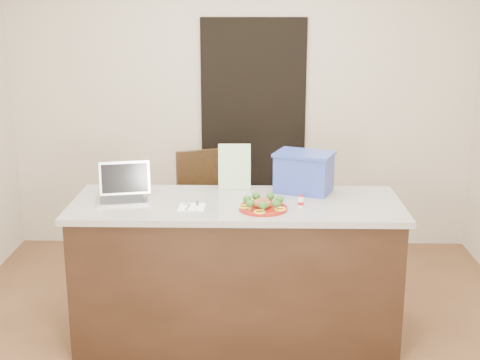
{
  "coord_description": "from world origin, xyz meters",
  "views": [
    {
      "loc": [
        0.11,
        -3.73,
        2.14
      ],
      "look_at": [
        0.02,
        0.2,
        1.07
      ],
      "focal_mm": 50.0,
      "sensor_mm": 36.0,
      "label": 1
    }
  ],
  "objects_px": {
    "laptop": "(123,190)",
    "chair": "(205,209)",
    "yogurt_bottle": "(301,202)",
    "blue_box": "(304,172)",
    "napkin": "(192,207)",
    "plate": "(263,208)",
    "island": "(236,270)"
  },
  "relations": [
    {
      "from": "laptop",
      "to": "blue_box",
      "type": "xyz_separation_m",
      "value": [
        1.15,
        0.19,
        0.07
      ]
    },
    {
      "from": "blue_box",
      "to": "laptop",
      "type": "bearing_deg",
      "value": -149.66
    },
    {
      "from": "island",
      "to": "laptop",
      "type": "distance_m",
      "value": 0.89
    },
    {
      "from": "plate",
      "to": "chair",
      "type": "bearing_deg",
      "value": 112.12
    },
    {
      "from": "yogurt_bottle",
      "to": "laptop",
      "type": "height_order",
      "value": "laptop"
    },
    {
      "from": "napkin",
      "to": "blue_box",
      "type": "bearing_deg",
      "value": 27.63
    },
    {
      "from": "blue_box",
      "to": "chair",
      "type": "height_order",
      "value": "blue_box"
    },
    {
      "from": "plate",
      "to": "chair",
      "type": "height_order",
      "value": "chair"
    },
    {
      "from": "island",
      "to": "napkin",
      "type": "distance_m",
      "value": 0.55
    },
    {
      "from": "yogurt_bottle",
      "to": "blue_box",
      "type": "distance_m",
      "value": 0.36
    },
    {
      "from": "yogurt_bottle",
      "to": "chair",
      "type": "distance_m",
      "value": 1.27
    },
    {
      "from": "napkin",
      "to": "laptop",
      "type": "relative_size",
      "value": 0.44
    },
    {
      "from": "yogurt_bottle",
      "to": "chair",
      "type": "bearing_deg",
      "value": 123.29
    },
    {
      "from": "napkin",
      "to": "chair",
      "type": "height_order",
      "value": "chair"
    },
    {
      "from": "napkin",
      "to": "laptop",
      "type": "xyz_separation_m",
      "value": [
        -0.45,
        0.18,
        0.06
      ]
    },
    {
      "from": "plate",
      "to": "blue_box",
      "type": "relative_size",
      "value": 0.67
    },
    {
      "from": "yogurt_bottle",
      "to": "blue_box",
      "type": "xyz_separation_m",
      "value": [
        0.04,
        0.34,
        0.1
      ]
    },
    {
      "from": "blue_box",
      "to": "plate",
      "type": "bearing_deg",
      "value": -103.31
    },
    {
      "from": "chair",
      "to": "island",
      "type": "bearing_deg",
      "value": -94.44
    },
    {
      "from": "napkin",
      "to": "blue_box",
      "type": "xyz_separation_m",
      "value": [
        0.7,
        0.37,
        0.13
      ]
    },
    {
      "from": "plate",
      "to": "yogurt_bottle",
      "type": "bearing_deg",
      "value": 14.09
    },
    {
      "from": "plate",
      "to": "yogurt_bottle",
      "type": "height_order",
      "value": "yogurt_bottle"
    },
    {
      "from": "chair",
      "to": "blue_box",
      "type": "bearing_deg",
      "value": -64.57
    },
    {
      "from": "chair",
      "to": "napkin",
      "type": "bearing_deg",
      "value": -110.8
    },
    {
      "from": "plate",
      "to": "chair",
      "type": "xyz_separation_m",
      "value": [
        -0.44,
        1.07,
        -0.35
      ]
    },
    {
      "from": "laptop",
      "to": "blue_box",
      "type": "distance_m",
      "value": 1.17
    },
    {
      "from": "laptop",
      "to": "chair",
      "type": "xyz_separation_m",
      "value": [
        0.44,
        0.86,
        -0.4
      ]
    },
    {
      "from": "napkin",
      "to": "island",
      "type": "bearing_deg",
      "value": 25.44
    },
    {
      "from": "laptop",
      "to": "chair",
      "type": "relative_size",
      "value": 0.35
    },
    {
      "from": "island",
      "to": "chair",
      "type": "height_order",
      "value": "chair"
    },
    {
      "from": "yogurt_bottle",
      "to": "chair",
      "type": "relative_size",
      "value": 0.07
    },
    {
      "from": "island",
      "to": "chair",
      "type": "distance_m",
      "value": 0.96
    }
  ]
}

